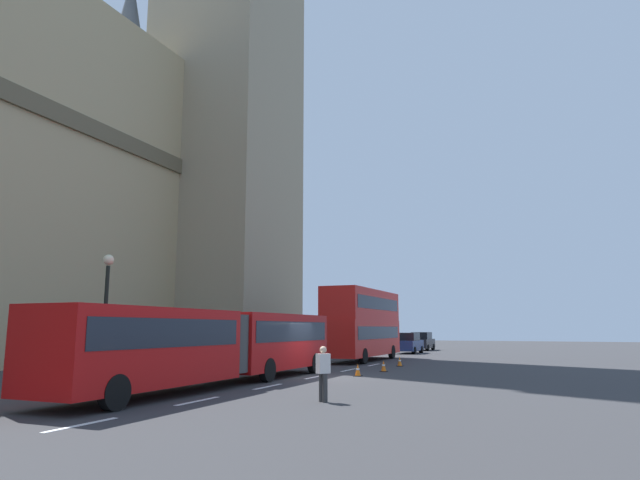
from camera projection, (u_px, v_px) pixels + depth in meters
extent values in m
plane|color=#333335|center=(315.00, 377.00, 25.34)|extent=(160.00, 160.00, 0.00)
cube|color=silver|center=(82.00, 425.00, 12.77)|extent=(2.20, 0.16, 0.01)
cube|color=silver|center=(198.00, 401.00, 16.95)|extent=(2.20, 0.16, 0.01)
cube|color=silver|center=(268.00, 387.00, 21.14)|extent=(2.20, 0.16, 0.01)
cube|color=silver|center=(315.00, 377.00, 25.32)|extent=(2.20, 0.16, 0.01)
cube|color=silver|center=(349.00, 370.00, 29.51)|extent=(2.20, 0.16, 0.01)
cube|color=silver|center=(374.00, 365.00, 33.69)|extent=(2.20, 0.16, 0.01)
cube|color=tan|center=(229.00, 62.00, 50.90)|extent=(10.56, 10.56, 53.65)
cone|color=#474C51|center=(130.00, 11.00, 44.69)|extent=(2.40, 2.40, 6.60)
cube|color=#B20F0F|center=(271.00, 341.00, 25.77)|extent=(7.93, 2.50, 2.50)
cube|color=#1E232D|center=(271.00, 331.00, 25.84)|extent=(7.30, 2.54, 0.90)
cube|color=#B20F0F|center=(143.00, 347.00, 17.73)|extent=(7.93, 2.50, 2.50)
cube|color=#1E232D|center=(144.00, 333.00, 17.80)|extent=(7.30, 2.54, 0.90)
cylinder|color=#3F3F3F|center=(219.00, 343.00, 21.75)|extent=(2.38, 2.38, 2.25)
cylinder|color=black|center=(314.00, 363.00, 27.46)|extent=(1.00, 0.30, 1.00)
cylinder|color=black|center=(267.00, 370.00, 22.99)|extent=(1.00, 0.30, 1.00)
cylinder|color=black|center=(114.00, 393.00, 14.95)|extent=(1.00, 0.30, 1.00)
cube|color=red|center=(363.00, 338.00, 38.32)|extent=(10.55, 2.50, 2.40)
cube|color=#1E232D|center=(363.00, 332.00, 38.38)|extent=(9.49, 2.54, 0.84)
cube|color=red|center=(363.00, 305.00, 38.68)|extent=(10.34, 2.50, 2.10)
cube|color=#1E232D|center=(363.00, 304.00, 38.70)|extent=(9.49, 2.54, 0.84)
cylinder|color=black|center=(392.00, 352.00, 40.78)|extent=(1.00, 0.30, 1.00)
cylinder|color=black|center=(363.00, 356.00, 34.65)|extent=(1.00, 0.30, 1.00)
cube|color=navy|center=(409.00, 345.00, 49.48)|extent=(4.40, 1.80, 0.90)
cube|color=black|center=(408.00, 337.00, 49.43)|extent=(2.46, 1.66, 0.70)
cylinder|color=black|center=(421.00, 349.00, 50.39)|extent=(0.64, 0.30, 0.64)
cylinder|color=black|center=(414.00, 350.00, 47.83)|extent=(0.64, 0.30, 0.64)
cube|color=black|center=(422.00, 343.00, 56.33)|extent=(4.40, 1.80, 0.90)
cube|color=black|center=(422.00, 336.00, 56.28)|extent=(2.46, 1.66, 0.70)
cylinder|color=black|center=(433.00, 347.00, 57.24)|extent=(0.64, 0.30, 0.64)
cylinder|color=black|center=(427.00, 348.00, 54.68)|extent=(0.64, 0.30, 0.64)
cube|color=black|center=(358.00, 376.00, 25.77)|extent=(0.36, 0.36, 0.03)
cone|color=orange|center=(358.00, 370.00, 25.82)|extent=(0.28, 0.28, 0.55)
cylinder|color=white|center=(358.00, 369.00, 25.83)|extent=(0.17, 0.17, 0.08)
cube|color=black|center=(384.00, 371.00, 28.51)|extent=(0.36, 0.36, 0.03)
cone|color=orange|center=(384.00, 366.00, 28.56)|extent=(0.28, 0.28, 0.55)
cylinder|color=white|center=(384.00, 365.00, 28.56)|extent=(0.17, 0.17, 0.08)
cube|color=black|center=(400.00, 366.00, 32.58)|extent=(0.36, 0.36, 0.03)
cone|color=orange|center=(400.00, 361.00, 32.63)|extent=(0.28, 0.28, 0.55)
cylinder|color=white|center=(400.00, 361.00, 32.63)|extent=(0.17, 0.17, 0.08)
cylinder|color=black|center=(101.00, 381.00, 21.83)|extent=(0.32, 0.32, 0.30)
cylinder|color=black|center=(105.00, 324.00, 22.19)|extent=(0.16, 0.16, 4.80)
sphere|color=beige|center=(109.00, 260.00, 22.62)|extent=(0.44, 0.44, 0.44)
cylinder|color=#333333|center=(325.00, 388.00, 16.72)|extent=(0.16, 0.16, 0.86)
cylinder|color=#333333|center=(321.00, 387.00, 16.88)|extent=(0.16, 0.16, 0.86)
cube|color=silver|center=(323.00, 364.00, 16.92)|extent=(0.47, 0.42, 0.60)
sphere|color=beige|center=(323.00, 350.00, 16.99)|extent=(0.22, 0.22, 0.22)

